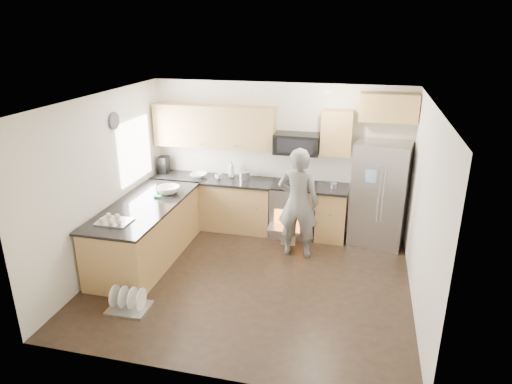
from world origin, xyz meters
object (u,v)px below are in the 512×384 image
(refrigerator, at_px, (380,194))
(person, at_px, (298,203))
(stove_range, at_px, (294,198))
(dish_rack, at_px, (129,303))

(refrigerator, distance_m, person, 1.46)
(stove_range, height_order, person, stove_range)
(person, bearing_deg, dish_rack, 48.16)
(stove_range, bearing_deg, refrigerator, 0.30)
(refrigerator, height_order, person, person)
(dish_rack, bearing_deg, refrigerator, 41.53)
(dish_rack, bearing_deg, stove_range, 58.17)
(refrigerator, xyz_separation_m, dish_rack, (-3.14, -2.79, -0.79))
(stove_range, xyz_separation_m, dish_rack, (-1.72, -2.78, -0.59))
(person, xyz_separation_m, dish_rack, (-1.90, -2.03, -0.80))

